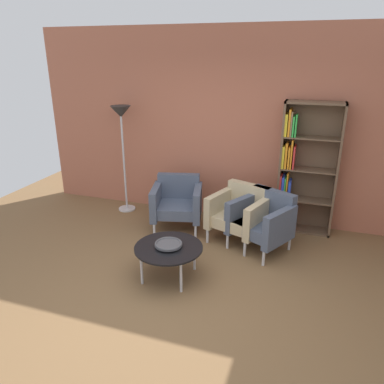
{
  "coord_description": "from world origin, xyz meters",
  "views": [
    {
      "loc": [
        1.22,
        -3.08,
        2.51
      ],
      "look_at": [
        -0.1,
        0.84,
        0.95
      ],
      "focal_mm": 34.68,
      "sensor_mm": 36.0,
      "label": 1
    }
  ],
  "objects_px": {
    "armchair_corner_red": "(240,213)",
    "armchair_spare_guest": "(263,220)",
    "floor_lamp_torchiere": "(121,125)",
    "coffee_table_low": "(169,249)",
    "armchair_near_window": "(177,202)",
    "bookshelf_tall": "(301,172)",
    "decorative_bowl": "(168,244)"
  },
  "relations": [
    {
      "from": "armchair_corner_red",
      "to": "armchair_spare_guest",
      "type": "distance_m",
      "value": 0.36
    },
    {
      "from": "armchair_corner_red",
      "to": "armchair_spare_guest",
      "type": "height_order",
      "value": "same"
    },
    {
      "from": "armchair_corner_red",
      "to": "floor_lamp_torchiere",
      "type": "bearing_deg",
      "value": -173.65
    },
    {
      "from": "coffee_table_low",
      "to": "armchair_near_window",
      "type": "relative_size",
      "value": 0.94
    },
    {
      "from": "bookshelf_tall",
      "to": "armchair_spare_guest",
      "type": "xyz_separation_m",
      "value": [
        -0.41,
        -0.76,
        -0.49
      ]
    },
    {
      "from": "coffee_table_low",
      "to": "armchair_corner_red",
      "type": "height_order",
      "value": "armchair_corner_red"
    },
    {
      "from": "bookshelf_tall",
      "to": "armchair_corner_red",
      "type": "height_order",
      "value": "bookshelf_tall"
    },
    {
      "from": "bookshelf_tall",
      "to": "armchair_spare_guest",
      "type": "distance_m",
      "value": 0.99
    },
    {
      "from": "armchair_near_window",
      "to": "armchair_spare_guest",
      "type": "distance_m",
      "value": 1.34
    },
    {
      "from": "decorative_bowl",
      "to": "floor_lamp_torchiere",
      "type": "relative_size",
      "value": 0.18
    },
    {
      "from": "armchair_corner_red",
      "to": "armchair_near_window",
      "type": "distance_m",
      "value": 0.98
    },
    {
      "from": "bookshelf_tall",
      "to": "armchair_near_window",
      "type": "xyz_separation_m",
      "value": [
        -1.72,
        -0.52,
        -0.49
      ]
    },
    {
      "from": "armchair_near_window",
      "to": "floor_lamp_torchiere",
      "type": "xyz_separation_m",
      "value": [
        -1.06,
        0.36,
        1.03
      ]
    },
    {
      "from": "bookshelf_tall",
      "to": "armchair_near_window",
      "type": "height_order",
      "value": "bookshelf_tall"
    },
    {
      "from": "bookshelf_tall",
      "to": "floor_lamp_torchiere",
      "type": "relative_size",
      "value": 1.09
    },
    {
      "from": "decorative_bowl",
      "to": "armchair_corner_red",
      "type": "height_order",
      "value": "armchair_corner_red"
    },
    {
      "from": "armchair_corner_red",
      "to": "armchair_near_window",
      "type": "relative_size",
      "value": 1.04
    },
    {
      "from": "decorative_bowl",
      "to": "armchair_corner_red",
      "type": "relative_size",
      "value": 0.36
    },
    {
      "from": "decorative_bowl",
      "to": "floor_lamp_torchiere",
      "type": "height_order",
      "value": "floor_lamp_torchiere"
    },
    {
      "from": "armchair_spare_guest",
      "to": "floor_lamp_torchiere",
      "type": "relative_size",
      "value": 0.53
    },
    {
      "from": "bookshelf_tall",
      "to": "armchair_near_window",
      "type": "distance_m",
      "value": 1.86
    },
    {
      "from": "armchair_spare_guest",
      "to": "decorative_bowl",
      "type": "bearing_deg",
      "value": -103.26
    },
    {
      "from": "decorative_bowl",
      "to": "armchair_spare_guest",
      "type": "height_order",
      "value": "armchair_spare_guest"
    },
    {
      "from": "armchair_corner_red",
      "to": "armchair_spare_guest",
      "type": "xyz_separation_m",
      "value": [
        0.34,
        -0.13,
        0.0
      ]
    },
    {
      "from": "coffee_table_low",
      "to": "decorative_bowl",
      "type": "distance_m",
      "value": 0.06
    },
    {
      "from": "bookshelf_tall",
      "to": "armchair_near_window",
      "type": "bearing_deg",
      "value": -163.16
    },
    {
      "from": "armchair_corner_red",
      "to": "armchair_spare_guest",
      "type": "bearing_deg",
      "value": -2.48
    },
    {
      "from": "coffee_table_low",
      "to": "armchair_corner_red",
      "type": "bearing_deg",
      "value": 63.49
    },
    {
      "from": "floor_lamp_torchiere",
      "to": "armchair_near_window",
      "type": "bearing_deg",
      "value": -18.78
    },
    {
      "from": "floor_lamp_torchiere",
      "to": "armchair_corner_red",
      "type": "bearing_deg",
      "value": -12.89
    },
    {
      "from": "bookshelf_tall",
      "to": "decorative_bowl",
      "type": "height_order",
      "value": "bookshelf_tall"
    },
    {
      "from": "coffee_table_low",
      "to": "armchair_near_window",
      "type": "xyz_separation_m",
      "value": [
        -0.38,
        1.3,
        0.04
      ]
    }
  ]
}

